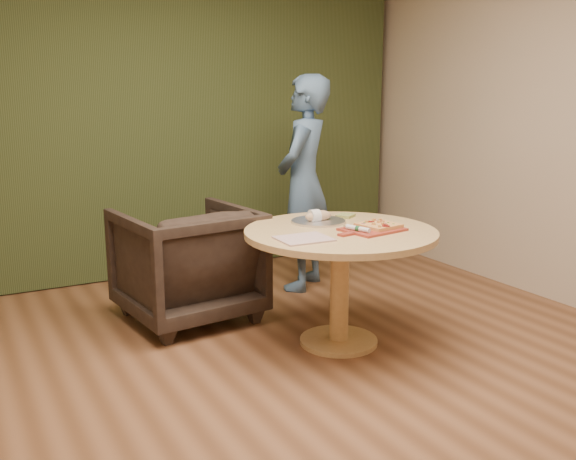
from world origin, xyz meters
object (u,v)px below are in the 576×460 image
(pizza_paddle, at_px, (371,230))
(bread_roll, at_px, (317,216))
(cutlery_roll, at_px, (358,229))
(armchair, at_px, (187,258))
(flatbread_pizza, at_px, (379,225))
(serving_tray, at_px, (318,221))
(pedestal_table, at_px, (340,252))
(person_standing, at_px, (304,184))

(pizza_paddle, distance_m, bread_roll, 0.41)
(cutlery_roll, bearing_deg, bread_roll, 79.53)
(pizza_paddle, distance_m, armchair, 1.36)
(flatbread_pizza, distance_m, armchair, 1.39)
(bread_roll, height_order, armchair, armchair)
(pizza_paddle, distance_m, flatbread_pizza, 0.07)
(flatbread_pizza, bearing_deg, bread_roll, 122.21)
(armchair, bearing_deg, serving_tray, 130.02)
(pedestal_table, distance_m, bread_roll, 0.32)
(serving_tray, bearing_deg, cutlery_roll, -84.00)
(pedestal_table, height_order, cutlery_roll, cutlery_roll)
(cutlery_roll, distance_m, armchair, 1.31)
(pizza_paddle, xyz_separation_m, serving_tray, (-0.15, 0.37, -0.00))
(pizza_paddle, xyz_separation_m, armchair, (-0.84, 1.02, -0.31))
(cutlery_roll, distance_m, serving_tray, 0.40)
(pedestal_table, distance_m, person_standing, 1.25)
(serving_tray, bearing_deg, pizza_paddle, -67.57)
(pizza_paddle, height_order, flatbread_pizza, flatbread_pizza)
(flatbread_pizza, distance_m, cutlery_roll, 0.18)
(pedestal_table, distance_m, pizza_paddle, 0.24)
(armchair, bearing_deg, pedestal_table, 120.87)
(person_standing, bearing_deg, bread_roll, 22.92)
(flatbread_pizza, height_order, bread_roll, bread_roll)
(person_standing, bearing_deg, pedestal_table, 28.62)
(pedestal_table, xyz_separation_m, serving_tray, (-0.01, 0.26, 0.15))
(pedestal_table, height_order, flatbread_pizza, flatbread_pizza)
(bread_roll, xyz_separation_m, armchair, (-0.67, 0.65, -0.35))
(serving_tray, bearing_deg, pedestal_table, -88.54)
(cutlery_roll, relative_size, serving_tray, 0.55)
(pizza_paddle, height_order, armchair, armchair)
(pedestal_table, xyz_separation_m, pizza_paddle, (0.15, -0.12, 0.15))
(flatbread_pizza, relative_size, cutlery_roll, 1.29)
(bread_roll, bearing_deg, pedestal_table, -86.55)
(cutlery_roll, relative_size, person_standing, 0.11)
(flatbread_pizza, bearing_deg, armchair, 131.73)
(cutlery_roll, xyz_separation_m, person_standing, (0.37, 1.30, 0.08))
(pedestal_table, relative_size, bread_roll, 6.22)
(cutlery_roll, xyz_separation_m, armchair, (-0.72, 1.04, -0.34))
(pedestal_table, relative_size, pizza_paddle, 2.58)
(pizza_paddle, relative_size, armchair, 0.52)
(armchair, bearing_deg, flatbread_pizza, 125.31)
(pedestal_table, xyz_separation_m, bread_roll, (-0.02, 0.26, 0.18))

